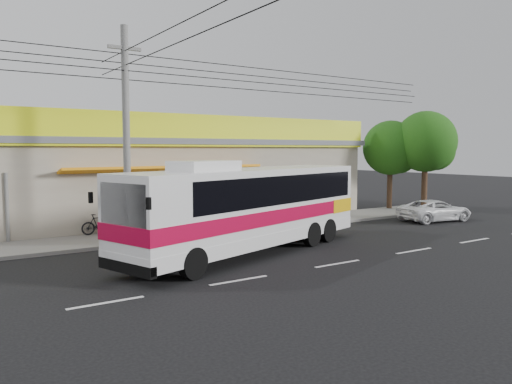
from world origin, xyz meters
TOP-DOWN VIEW (x-y plane):
  - ground at (0.00, 0.00)m, footprint 120.00×120.00m
  - sidewalk at (0.00, 6.00)m, footprint 30.00×3.20m
  - lane_markings at (0.00, -2.50)m, footprint 50.00×0.12m
  - storefront_building at (-0.01, 11.54)m, footprint 22.60×9.20m
  - coach_bus at (-1.42, 0.69)m, footprint 11.74×5.89m
  - motorbike_red at (-3.37, 5.11)m, footprint 2.10×0.94m
  - motorbike_dark at (-5.36, 7.28)m, footprint 1.54×0.44m
  - white_car at (11.65, 2.27)m, footprint 4.48×2.54m
  - utility_pole at (-5.06, 4.20)m, footprint 34.00×14.00m
  - tree_near at (14.79, 5.29)m, footprint 3.85×3.85m
  - tree_far at (13.50, 7.01)m, footprint 3.51×3.51m

SIDE VIEW (x-z plane):
  - ground at x=0.00m, z-range 0.00..0.00m
  - lane_markings at x=0.00m, z-range -0.01..0.01m
  - sidewalk at x=0.00m, z-range 0.00..0.15m
  - white_car at x=11.65m, z-range 0.00..1.18m
  - motorbike_dark at x=-5.36m, z-range 0.15..1.07m
  - motorbike_red at x=-3.37m, z-range 0.15..1.22m
  - coach_bus at x=-1.42m, z-range 0.13..3.68m
  - storefront_building at x=-0.01m, z-range -0.55..5.15m
  - tree_far at x=13.50m, z-range 1.03..6.85m
  - tree_near at x=14.79m, z-range 1.13..7.51m
  - utility_pole at x=-5.06m, z-range 2.84..11.58m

